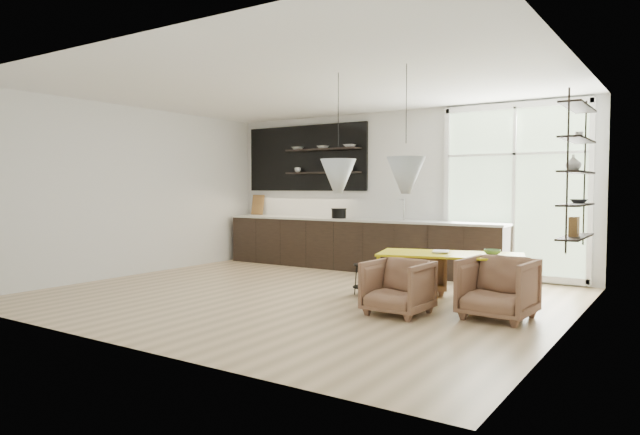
% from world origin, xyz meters
% --- Properties ---
extents(room, '(7.02, 6.01, 2.91)m').
position_xyz_m(room, '(0.58, 1.10, 1.46)').
color(room, beige).
rests_on(room, ground).
extents(kitchen_run, '(5.54, 0.69, 2.75)m').
position_xyz_m(kitchen_run, '(-0.69, 2.69, 0.60)').
color(kitchen_run, black).
rests_on(kitchen_run, ground).
extents(right_shelving, '(0.26, 1.22, 1.90)m').
position_xyz_m(right_shelving, '(3.36, 1.17, 1.65)').
color(right_shelving, black).
rests_on(right_shelving, ground).
extents(dining_table, '(1.97, 1.27, 0.66)m').
position_xyz_m(dining_table, '(1.98, 0.60, 0.62)').
color(dining_table, yellow).
rests_on(dining_table, ground).
extents(armchair_back_left, '(0.89, 0.90, 0.61)m').
position_xyz_m(armchair_back_left, '(1.33, 1.16, 0.30)').
color(armchair_back_left, brown).
rests_on(armchair_back_left, ground).
extents(armchair_back_right, '(0.65, 0.67, 0.59)m').
position_xyz_m(armchair_back_right, '(2.34, 1.29, 0.30)').
color(armchair_back_right, brown).
rests_on(armchair_back_right, ground).
extents(armchair_front_left, '(0.73, 0.75, 0.65)m').
position_xyz_m(armchair_front_left, '(1.67, -0.30, 0.33)').
color(armchair_front_left, brown).
rests_on(armchair_front_left, ground).
extents(armchair_front_right, '(0.82, 0.84, 0.71)m').
position_xyz_m(armchair_front_right, '(2.73, 0.11, 0.36)').
color(armchair_front_right, brown).
rests_on(armchair_front_right, ground).
extents(wire_stool, '(0.35, 0.35, 0.44)m').
position_xyz_m(wire_stool, '(0.77, 0.52, 0.29)').
color(wire_stool, black).
rests_on(wire_stool, ground).
extents(table_book, '(0.29, 0.34, 0.03)m').
position_xyz_m(table_book, '(1.74, 0.57, 0.68)').
color(table_book, white).
rests_on(table_book, dining_table).
extents(table_bowl, '(0.28, 0.28, 0.07)m').
position_xyz_m(table_bowl, '(2.47, 0.76, 0.70)').
color(table_bowl, '#5A8753').
rests_on(table_bowl, dining_table).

